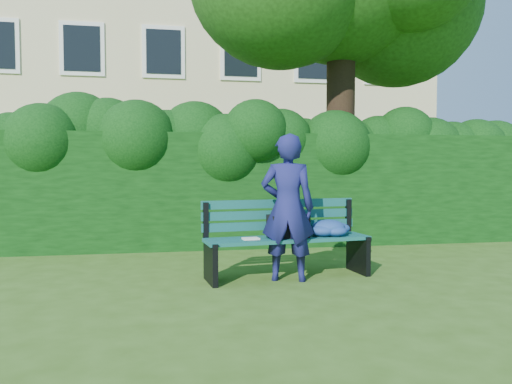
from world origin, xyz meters
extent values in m
plane|color=#385919|center=(0.00, 0.00, 0.00)|extent=(80.00, 80.00, 0.00)
cube|color=beige|center=(0.00, 14.00, 6.00)|extent=(16.00, 8.00, 12.00)
cube|color=white|center=(-3.60, 9.98, 2.00)|extent=(1.30, 0.08, 1.60)
cube|color=black|center=(-3.60, 9.94, 2.00)|extent=(1.05, 0.04, 1.35)
cube|color=white|center=(-1.20, 9.98, 2.00)|extent=(1.30, 0.08, 1.60)
cube|color=black|center=(-1.20, 9.94, 2.00)|extent=(1.05, 0.04, 1.35)
cube|color=white|center=(1.20, 9.98, 2.00)|extent=(1.30, 0.08, 1.60)
cube|color=black|center=(1.20, 9.94, 2.00)|extent=(1.05, 0.04, 1.35)
cube|color=white|center=(3.60, 9.98, 2.00)|extent=(1.30, 0.08, 1.60)
cube|color=black|center=(3.60, 9.94, 2.00)|extent=(1.05, 0.04, 1.35)
cube|color=white|center=(6.00, 9.98, 2.00)|extent=(1.30, 0.08, 1.60)
cube|color=black|center=(6.00, 9.94, 2.00)|extent=(1.05, 0.04, 1.35)
cube|color=white|center=(-3.60, 9.98, 4.80)|extent=(1.30, 0.08, 1.60)
cube|color=black|center=(-3.60, 9.94, 4.80)|extent=(1.05, 0.04, 1.35)
cube|color=white|center=(-1.20, 9.98, 4.80)|extent=(1.30, 0.08, 1.60)
cube|color=black|center=(-1.20, 9.94, 4.80)|extent=(1.05, 0.04, 1.35)
cube|color=white|center=(1.20, 9.98, 4.80)|extent=(1.30, 0.08, 1.60)
cube|color=black|center=(1.20, 9.94, 4.80)|extent=(1.05, 0.04, 1.35)
cube|color=white|center=(3.60, 9.98, 4.80)|extent=(1.30, 0.08, 1.60)
cube|color=black|center=(3.60, 9.94, 4.80)|extent=(1.05, 0.04, 1.35)
cube|color=white|center=(6.00, 9.98, 4.80)|extent=(1.30, 0.08, 1.60)
cube|color=black|center=(6.00, 9.94, 4.80)|extent=(1.05, 0.04, 1.35)
cube|color=black|center=(0.00, 2.20, 0.90)|extent=(10.00, 1.00, 1.80)
cylinder|color=black|center=(2.00, 2.96, 2.39)|extent=(0.52, 0.52, 4.79)
sphere|color=#1A3E0F|center=(3.30, 3.36, 4.40)|extent=(3.12, 3.12, 3.12)
cube|color=#0D453E|center=(0.24, -0.45, 0.45)|extent=(1.92, 0.33, 0.04)
cube|color=#0D453E|center=(0.22, -0.33, 0.45)|extent=(1.92, 0.33, 0.04)
cube|color=#0D453E|center=(0.21, -0.22, 0.45)|extent=(1.92, 0.33, 0.04)
cube|color=#0D453E|center=(0.19, -0.10, 0.45)|extent=(1.92, 0.33, 0.04)
cube|color=#0D453E|center=(0.18, -0.02, 0.58)|extent=(1.91, 0.27, 0.10)
cube|color=#0D453E|center=(0.18, -0.01, 0.71)|extent=(1.91, 0.27, 0.10)
cube|color=#0D453E|center=(0.18, 0.00, 0.84)|extent=(1.91, 0.27, 0.10)
cube|color=black|center=(-0.69, -0.39, 0.22)|extent=(0.12, 0.50, 0.44)
cube|color=black|center=(-0.72, -0.13, 0.65)|extent=(0.07, 0.07, 0.45)
cube|color=black|center=(-0.68, -0.44, 0.44)|extent=(0.11, 0.42, 0.05)
cube|color=black|center=(1.12, -0.16, 0.22)|extent=(0.12, 0.50, 0.44)
cube|color=black|center=(1.09, 0.09, 0.65)|extent=(0.07, 0.07, 0.45)
cube|color=black|center=(1.13, -0.21, 0.44)|extent=(0.11, 0.42, 0.05)
cube|color=white|center=(-0.24, -0.38, 0.48)|extent=(0.19, 0.15, 0.02)
cube|color=black|center=(0.22, -0.27, 0.60)|extent=(0.48, 0.32, 0.26)
imported|color=navy|center=(0.18, -0.41, 0.82)|extent=(0.69, 0.55, 1.65)
camera|label=1|loc=(-1.16, -5.84, 1.29)|focal=35.00mm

